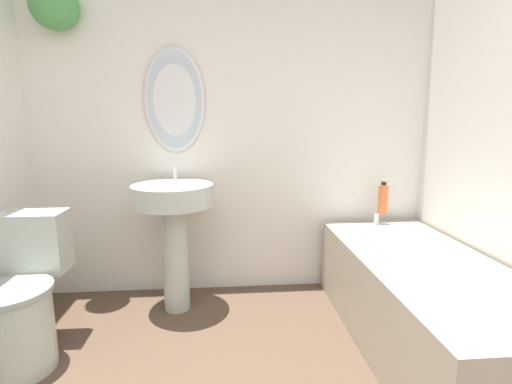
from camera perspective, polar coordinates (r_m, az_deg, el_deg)
wall_back at (r=2.68m, az=-5.03°, el=10.83°), size 2.91×0.30×2.40m
toilet at (r=2.34m, az=-32.57°, el=-14.17°), size 0.40×0.59×0.76m
pedestal_sink at (r=2.46m, az=-12.54°, el=-3.98°), size 0.52×0.52×0.95m
bathtub at (r=2.32m, az=24.54°, el=-15.20°), size 0.72×1.62×0.59m
shampoo_bottle at (r=2.83m, az=18.93°, el=-1.00°), size 0.07×0.07×0.23m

